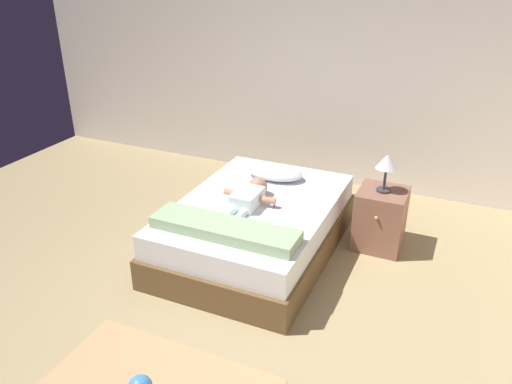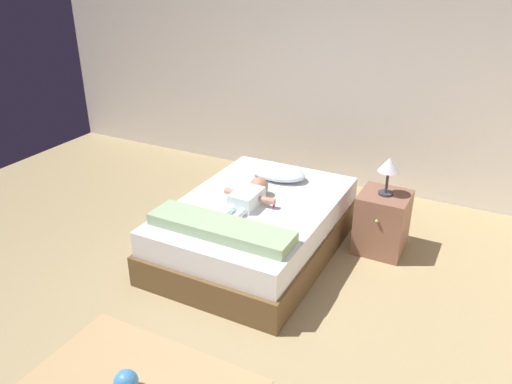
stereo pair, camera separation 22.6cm
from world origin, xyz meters
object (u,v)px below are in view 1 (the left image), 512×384
at_px(toothbrush, 274,204).
at_px(pillow, 274,172).
at_px(nightstand, 380,219).
at_px(lamp, 387,164).
at_px(bed, 256,227).
at_px(baby, 250,196).

bearing_deg(toothbrush, pillow, 111.96).
relative_size(pillow, nightstand, 1.00).
distance_m(pillow, toothbrush, 0.57).
bearing_deg(lamp, toothbrush, -148.21).
relative_size(bed, toothbrush, 12.33).
relative_size(nightstand, lamp, 1.62).
xyz_separation_m(pillow, lamp, (1.04, -0.02, 0.27)).
xyz_separation_m(toothbrush, nightstand, (0.83, 0.51, -0.22)).
relative_size(baby, toothbrush, 4.10).
bearing_deg(toothbrush, bed, -172.53).
height_order(pillow, nightstand, pillow).
bearing_deg(baby, nightstand, 28.89).
height_order(pillow, lamp, lamp).
relative_size(toothbrush, lamp, 0.45).
bearing_deg(lamp, pillow, 178.96).
height_order(baby, toothbrush, baby).
bearing_deg(baby, bed, 39.13).
height_order(pillow, baby, baby).
xyz_separation_m(baby, lamp, (1.03, 0.57, 0.26)).
bearing_deg(nightstand, lamp, 90.00).
bearing_deg(bed, lamp, 28.38).
relative_size(pillow, toothbrush, 3.60).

